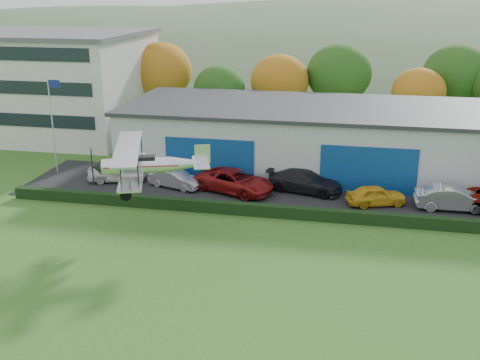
% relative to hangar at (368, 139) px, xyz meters
% --- Properties ---
extents(apron, '(48.00, 9.00, 0.05)m').
position_rel_hangar_xyz_m(apron, '(-2.00, -6.98, -2.63)').
color(apron, black).
rests_on(apron, ground).
extents(hedge, '(46.00, 0.60, 0.80)m').
position_rel_hangar_xyz_m(hedge, '(-2.00, -11.78, -2.26)').
color(hedge, black).
rests_on(hedge, ground).
extents(hangar, '(40.60, 12.60, 5.30)m').
position_rel_hangar_xyz_m(hangar, '(0.00, 0.00, 0.00)').
color(hangar, '#B2B7BC').
rests_on(hangar, ground).
extents(office_block, '(20.60, 15.60, 10.40)m').
position_rel_hangar_xyz_m(office_block, '(-33.00, 7.02, 2.56)').
color(office_block, silver).
rests_on(office_block, ground).
extents(flagpole, '(1.05, 0.10, 8.00)m').
position_rel_hangar_xyz_m(flagpole, '(-24.88, -5.98, 2.13)').
color(flagpole, silver).
rests_on(flagpole, ground).
extents(tree_belt, '(75.70, 13.22, 10.12)m').
position_rel_hangar_xyz_m(tree_belt, '(-4.15, 12.64, 2.95)').
color(tree_belt, '#3D2614').
rests_on(tree_belt, ground).
extents(distant_hills, '(430.00, 196.00, 56.00)m').
position_rel_hangar_xyz_m(distant_hills, '(-9.38, 112.02, -15.70)').
color(distant_hills, '#4C6642').
rests_on(distant_hills, ground).
extents(car_0, '(4.82, 2.97, 1.53)m').
position_rel_hangar_xyz_m(car_0, '(-19.26, -7.01, -1.84)').
color(car_0, silver).
rests_on(car_0, apron).
extents(car_1, '(4.40, 2.57, 1.37)m').
position_rel_hangar_xyz_m(car_1, '(-14.31, -7.55, -1.92)').
color(car_1, silver).
rests_on(car_1, apron).
extents(car_2, '(6.60, 4.80, 1.67)m').
position_rel_hangar_xyz_m(car_2, '(-9.66, -7.64, -1.77)').
color(car_2, maroon).
rests_on(car_2, apron).
extents(car_3, '(5.96, 3.52, 1.62)m').
position_rel_hangar_xyz_m(car_3, '(-4.54, -6.56, -1.80)').
color(car_3, black).
rests_on(car_3, apron).
extents(car_4, '(4.43, 2.89, 1.40)m').
position_rel_hangar_xyz_m(car_4, '(0.60, -8.30, -1.90)').
color(car_4, gold).
rests_on(car_4, apron).
extents(car_5, '(5.10, 1.96, 1.66)m').
position_rel_hangar_xyz_m(car_5, '(5.71, -8.16, -1.78)').
color(car_5, silver).
rests_on(car_5, apron).
extents(biplane, '(7.12, 8.04, 3.02)m').
position_rel_hangar_xyz_m(biplane, '(-13.37, -15.83, 1.84)').
color(biplane, silver).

